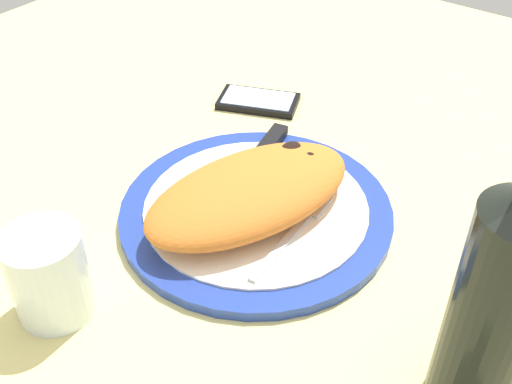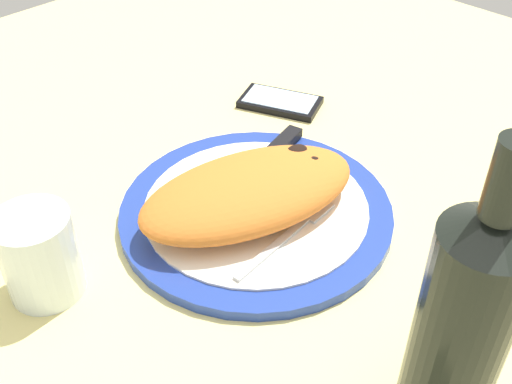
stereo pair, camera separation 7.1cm
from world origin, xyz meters
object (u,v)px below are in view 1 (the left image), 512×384
object	(u,v)px
plate	(256,211)
knife	(258,160)
smartphone	(258,101)
water_glass	(51,280)
fork	(298,227)
wine_bottle	(497,306)
calzone	(248,192)

from	to	relation	value
plate	knife	bearing A→B (deg)	35.32
smartphone	water_glass	bearing A→B (deg)	-169.95
fork	plate	bearing A→B (deg)	86.69
knife	water_glass	bearing A→B (deg)	175.30
fork	knife	xyz separation A→B (cm)	(7.25, 11.03, 0.29)
fork	smartphone	bearing A→B (deg)	45.42
plate	smartphone	distance (cm)	25.57
smartphone	wine_bottle	bearing A→B (deg)	-123.06
smartphone	fork	bearing A→B (deg)	-134.58
smartphone	water_glass	world-z (taller)	water_glass
smartphone	wine_bottle	world-z (taller)	wine_bottle
fork	water_glass	bearing A→B (deg)	149.47
calzone	smartphone	world-z (taller)	calzone
knife	water_glass	xyz separation A→B (cm)	(-30.16, 2.48, 2.02)
knife	smartphone	world-z (taller)	knife
knife	smartphone	size ratio (longest dim) A/B	1.70
smartphone	wine_bottle	xyz separation A→B (cm)	(-28.90, -44.40, 11.43)
knife	wine_bottle	distance (cm)	38.65
plate	water_glass	bearing A→B (deg)	162.44
wine_bottle	smartphone	bearing A→B (deg)	56.94
smartphone	plate	bearing A→B (deg)	-143.71
smartphone	knife	bearing A→B (deg)	-143.24
calzone	knife	world-z (taller)	calzone
plate	fork	distance (cm)	6.25
calzone	smartphone	bearing A→B (deg)	34.32
wine_bottle	knife	bearing A→B (deg)	66.04
plate	smartphone	world-z (taller)	plate
water_glass	fork	bearing A→B (deg)	-30.53
calzone	smartphone	size ratio (longest dim) A/B	2.18
calzone	fork	distance (cm)	6.93
calzone	water_glass	world-z (taller)	water_glass
calzone	knife	xyz separation A→B (cm)	(8.01, 4.59, -2.15)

